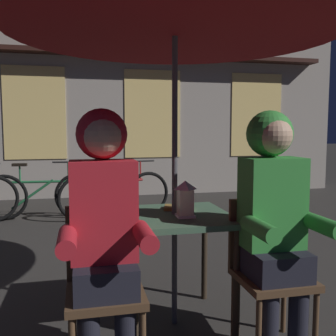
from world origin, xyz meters
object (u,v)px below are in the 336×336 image
chair_left (104,278)px  person_left_hooded (104,216)px  person_right_hooded (274,207)px  chair_right (268,265)px  patio_umbrella (175,5)px  bicycle_third (115,195)px  lantern (185,198)px  cafe_table (175,229)px  bicycle_second (41,195)px  book (179,208)px

chair_left → person_left_hooded: (-0.00, -0.06, 0.36)m
person_right_hooded → chair_right: bearing=90.0°
patio_umbrella → person_left_hooded: 1.37m
person_left_hooded → bicycle_third: size_ratio=0.85×
lantern → bicycle_third: lantern is taller
cafe_table → person_right_hooded: bearing=-41.6°
lantern → bicycle_third: (-0.15, 3.30, -0.51)m
bicycle_second → bicycle_third: (1.06, -0.17, 0.00)m
patio_umbrella → bicycle_third: patio_umbrella is taller
chair_left → person_left_hooded: size_ratio=0.62×
bicycle_second → bicycle_third: bearing=-9.2°
person_right_hooded → bicycle_second: person_right_hooded is taller
person_left_hooded → bicycle_third: person_left_hooded is taller
person_left_hooded → bicycle_second: 3.89m
person_left_hooded → book: bearing=46.1°
book → chair_right: bearing=-34.5°
person_left_hooded → bicycle_second: bearing=100.2°
cafe_table → chair_left: 0.62m
person_left_hooded → book: 0.79m
lantern → chair_right: (0.44, -0.27, -0.37)m
patio_umbrella → lantern: size_ratio=10.00×
person_right_hooded → bicycle_third: person_right_hooded is taller
chair_left → bicycle_third: size_ratio=0.53×
person_left_hooded → bicycle_third: bearing=84.1°
chair_right → patio_umbrella: bearing=142.5°
bicycle_second → bicycle_third: size_ratio=1.01×
chair_left → bicycle_third: bearing=84.0°
cafe_table → bicycle_second: size_ratio=0.44×
chair_left → book: bearing=43.1°
chair_right → person_right_hooded: 0.36m
bicycle_third → book: bicycle_third is taller
lantern → chair_right: 0.63m
chair_right → bicycle_third: (-0.59, 3.57, -0.14)m
cafe_table → bicycle_third: (-0.11, 3.20, -0.29)m
cafe_table → lantern: 0.25m
bicycle_second → bicycle_third: same height
bicycle_second → person_left_hooded: bearing=-79.8°
lantern → book: (0.02, 0.24, -0.11)m
patio_umbrella → bicycle_third: size_ratio=1.40×
book → person_right_hooded: bearing=-37.5°
person_right_hooded → bicycle_second: size_ratio=0.83×
cafe_table → chair_left: bearing=-142.5°
cafe_table → person_right_hooded: (0.48, -0.43, 0.21)m
person_left_hooded → person_right_hooded: 0.96m
lantern → person_left_hooded: bearing=-148.0°
book → person_left_hooded: bearing=-117.5°
lantern → book: bearing=85.2°
patio_umbrella → book: bearing=65.3°
chair_right → bicycle_second: 4.09m
chair_right → book: 0.71m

